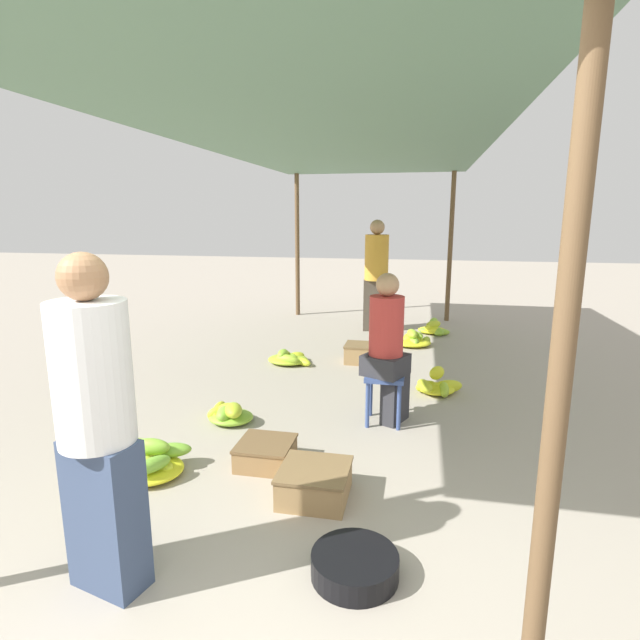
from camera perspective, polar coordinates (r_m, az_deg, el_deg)
The scene contains 18 objects.
canopy_post_front_right at distance 1.87m, azimuth 25.69°, elevation -6.64°, with size 0.08×0.08×2.56m, color brown.
canopy_post_back_left at distance 9.25m, azimuth -2.61°, elevation 8.45°, with size 0.08×0.08×2.56m, color brown.
canopy_post_back_right at distance 8.98m, azimuth 14.67°, elevation 7.97°, with size 0.08×0.08×2.56m, color brown.
canopy_tarp at distance 5.46m, azimuth 2.16°, elevation 19.75°, with size 3.12×7.63×0.04m, color #567A60.
vendor_foreground at distance 2.63m, azimuth -24.11°, elevation -10.70°, with size 0.43×0.43×1.68m.
stool at distance 4.51m, azimuth 7.41°, elevation -7.28°, with size 0.34×0.34×0.46m.
vendor_seated at distance 4.42m, azimuth 7.79°, elevation -2.97°, with size 0.45×0.45×1.36m.
basin_black at distance 2.88m, azimuth 4.00°, elevation -26.18°, with size 0.46×0.46×0.13m.
banana_pile_left_0 at distance 3.92m, azimuth -18.98°, elevation -15.19°, with size 0.54×0.53×0.26m.
banana_pile_left_1 at distance 4.65m, azimuth -10.49°, elevation -10.48°, with size 0.43×0.46×0.20m.
banana_pile_left_2 at distance 6.32m, azimuth -3.59°, elevation -4.39°, with size 0.60×0.47×0.19m.
banana_pile_right_0 at distance 8.06m, azimuth 12.82°, elevation -0.99°, with size 0.50×0.63×0.25m.
banana_pile_right_1 at distance 5.41m, azimuth 13.20°, elevation -7.37°, with size 0.53×0.40×0.29m.
banana_pile_right_2 at distance 7.28m, azimuth 10.55°, elevation -2.26°, with size 0.58×0.49×0.24m.
crate_near at distance 3.46m, azimuth -0.62°, elevation -18.11°, with size 0.45×0.45×0.21m.
crate_mid at distance 3.88m, azimuth -6.23°, elevation -14.89°, with size 0.41×0.41×0.18m.
crate_far at distance 6.37m, azimuth 4.61°, elevation -3.78°, with size 0.38×0.38×0.24m.
shopper_walking_mid at distance 8.03m, azimuth 6.45°, elevation 5.26°, with size 0.41×0.41×1.77m.
Camera 1 is at (0.89, -1.42, 1.84)m, focal length 28.00 mm.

